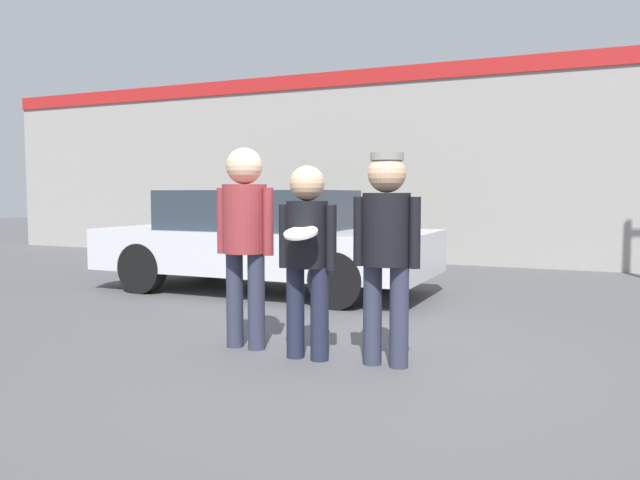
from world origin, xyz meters
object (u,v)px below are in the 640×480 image
Objects in this scene: person_middle_with_frisbee at (307,246)px; person_right at (386,238)px; person_left at (245,228)px; shrub at (337,233)px; parked_car_near at (264,239)px.

person_middle_with_frisbee is 0.95× the size of person_right.
person_middle_with_frisbee is at bearing -9.45° from person_left.
parked_car_near is at bearing -84.13° from shrub.
parked_car_near is (-1.45, 2.91, -0.34)m from person_left.
person_left is 1.47× the size of shrub.
person_right reaches higher than shrub.
person_left is 6.74m from shrub.
shrub is at bearing 115.60° from person_right.
person_left is 0.38× the size of parked_car_near.
shrub is (-1.81, 6.48, -0.47)m from person_left.
person_left reaches higher than parked_car_near.
person_middle_with_frisbee is at bearing -55.16° from parked_car_near.
person_left reaches higher than person_middle_with_frisbee.
person_middle_with_frisbee is at bearing -174.02° from person_right.
shrub is (-3.12, 6.52, -0.42)m from person_right.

